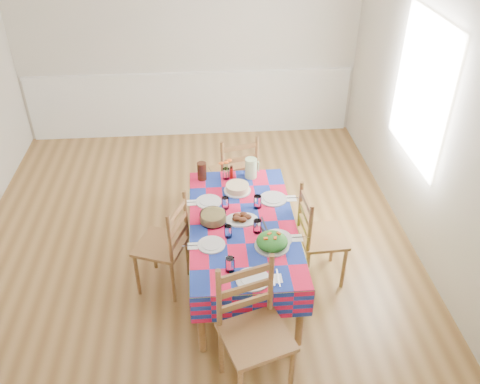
% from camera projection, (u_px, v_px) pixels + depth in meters
% --- Properties ---
extents(room, '(4.58, 5.08, 2.78)m').
position_uv_depth(room, '(186.00, 127.00, 4.50)').
color(room, brown).
rests_on(room, ground).
extents(wainscot, '(4.41, 0.06, 0.92)m').
position_uv_depth(wainscot, '(191.00, 102.00, 7.03)').
color(wainscot, white).
rests_on(wainscot, room).
extents(window_right, '(0.00, 1.40, 1.40)m').
position_uv_depth(window_right, '(421.00, 90.00, 4.81)').
color(window_right, white).
rests_on(window_right, room).
extents(dining_table, '(0.94, 1.74, 0.68)m').
position_uv_depth(dining_table, '(243.00, 229.00, 4.49)').
color(dining_table, brown).
rests_on(dining_table, room).
extents(setting_near_head, '(0.43, 0.29, 0.13)m').
position_uv_depth(setting_near_head, '(245.00, 274.00, 3.87)').
color(setting_near_head, silver).
rests_on(setting_near_head, dining_table).
extents(setting_left_near, '(0.42, 0.25, 0.11)m').
position_uv_depth(setting_left_near, '(217.00, 240.00, 4.21)').
color(setting_left_near, silver).
rests_on(setting_left_near, dining_table).
extents(setting_left_far, '(0.43, 0.26, 0.11)m').
position_uv_depth(setting_left_far, '(214.00, 202.00, 4.66)').
color(setting_left_far, silver).
rests_on(setting_left_far, dining_table).
extents(setting_right_near, '(0.47, 0.27, 0.12)m').
position_uv_depth(setting_right_near, '(271.00, 234.00, 4.27)').
color(setting_right_near, silver).
rests_on(setting_right_near, dining_table).
extents(setting_right_far, '(0.48, 0.28, 0.12)m').
position_uv_depth(setting_right_far, '(268.00, 200.00, 4.69)').
color(setting_right_far, silver).
rests_on(setting_right_far, dining_table).
extents(meat_platter, '(0.29, 0.21, 0.06)m').
position_uv_depth(meat_platter, '(241.00, 218.00, 4.46)').
color(meat_platter, silver).
rests_on(meat_platter, dining_table).
extents(salad_platter, '(0.29, 0.29, 0.12)m').
position_uv_depth(salad_platter, '(272.00, 242.00, 4.16)').
color(salad_platter, silver).
rests_on(salad_platter, dining_table).
extents(pasta_bowl, '(0.23, 0.23, 0.08)m').
position_uv_depth(pasta_bowl, '(213.00, 217.00, 4.44)').
color(pasta_bowl, white).
rests_on(pasta_bowl, dining_table).
extents(cake, '(0.26, 0.26, 0.07)m').
position_uv_depth(cake, '(237.00, 188.00, 4.84)').
color(cake, silver).
rests_on(cake, dining_table).
extents(serving_utensils, '(0.11, 0.25, 0.01)m').
position_uv_depth(serving_utensils, '(263.00, 226.00, 4.41)').
color(serving_utensils, black).
rests_on(serving_utensils, dining_table).
extents(flower_vase, '(0.13, 0.11, 0.22)m').
position_uv_depth(flower_vase, '(226.00, 171.00, 5.00)').
color(flower_vase, white).
rests_on(flower_vase, dining_table).
extents(hot_sauce, '(0.03, 0.03, 0.14)m').
position_uv_depth(hot_sauce, '(232.00, 172.00, 5.02)').
color(hot_sauce, red).
rests_on(hot_sauce, dining_table).
extents(green_pitcher, '(0.12, 0.12, 0.20)m').
position_uv_depth(green_pitcher, '(251.00, 168.00, 5.02)').
color(green_pitcher, '#C4E6A2').
rests_on(green_pitcher, dining_table).
extents(tea_pitcher, '(0.09, 0.09, 0.18)m').
position_uv_depth(tea_pitcher, '(202.00, 171.00, 4.99)').
color(tea_pitcher, '#32150B').
rests_on(tea_pitcher, dining_table).
extents(name_card, '(0.07, 0.02, 0.02)m').
position_uv_depth(name_card, '(254.00, 289.00, 3.77)').
color(name_card, silver).
rests_on(name_card, dining_table).
extents(chair_near, '(0.58, 0.57, 1.06)m').
position_uv_depth(chair_near, '(253.00, 332.00, 3.64)').
color(chair_near, brown).
rests_on(chair_near, room).
extents(chair_far, '(0.54, 0.52, 0.99)m').
position_uv_depth(chair_far, '(235.00, 175.00, 5.46)').
color(chair_far, brown).
rests_on(chair_far, room).
extents(chair_left, '(0.53, 0.54, 0.96)m').
position_uv_depth(chair_left, '(165.00, 245.00, 4.51)').
color(chair_left, brown).
rests_on(chair_left, room).
extents(chair_right, '(0.42, 0.44, 0.96)m').
position_uv_depth(chair_right, '(318.00, 237.00, 4.61)').
color(chair_right, brown).
rests_on(chair_right, room).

